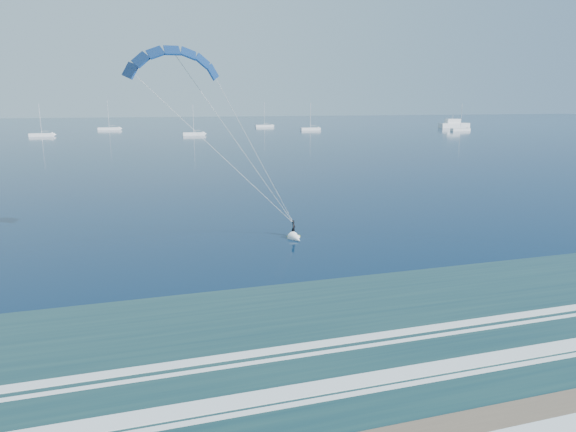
# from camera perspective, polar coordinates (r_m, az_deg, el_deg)

# --- Properties ---
(kitesurfer_rig) EXTENTS (16.86, 7.66, 17.82)m
(kitesurfer_rig) POSITION_cam_1_polar(r_m,az_deg,el_deg) (43.61, -5.45, 7.73)
(kitesurfer_rig) COLOR #B1C216
(kitesurfer_rig) RESTS_ON ground
(motor_yacht) EXTENTS (15.79, 4.21, 6.42)m
(motor_yacht) POSITION_cam_1_polar(r_m,az_deg,el_deg) (274.72, 17.93, 9.67)
(motor_yacht) COLOR white
(motor_yacht) RESTS_ON ground
(sailboat_0) EXTENTS (8.74, 2.40, 11.99)m
(sailboat_0) POSITION_cam_1_polar(r_m,az_deg,el_deg) (216.02, -25.69, 8.15)
(sailboat_0) COLOR white
(sailboat_0) RESTS_ON ground
(sailboat_1) EXTENTS (10.11, 2.40, 13.44)m
(sailboat_1) POSITION_cam_1_polar(r_m,az_deg,el_deg) (254.13, -19.25, 9.16)
(sailboat_1) COLOR white
(sailboat_1) RESTS_ON ground
(sailboat_2) EXTENTS (8.44, 2.40, 11.75)m
(sailboat_2) POSITION_cam_1_polar(r_m,az_deg,el_deg) (204.00, -10.42, 8.98)
(sailboat_2) COLOR white
(sailboat_2) RESTS_ON ground
(sailboat_3) EXTENTS (9.35, 2.40, 12.62)m
(sailboat_3) POSITION_cam_1_polar(r_m,az_deg,el_deg) (268.17, -2.64, 9.98)
(sailboat_3) COLOR white
(sailboat_3) RESTS_ON ground
(sailboat_4) EXTENTS (9.18, 2.40, 12.47)m
(sailboat_4) POSITION_cam_1_polar(r_m,az_deg,el_deg) (238.56, 2.50, 9.66)
(sailboat_4) COLOR white
(sailboat_4) RESTS_ON ground
(sailboat_5) EXTENTS (8.90, 2.40, 12.04)m
(sailboat_5) POSITION_cam_1_polar(r_m,az_deg,el_deg) (244.59, 18.61, 9.10)
(sailboat_5) COLOR white
(sailboat_5) RESTS_ON ground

